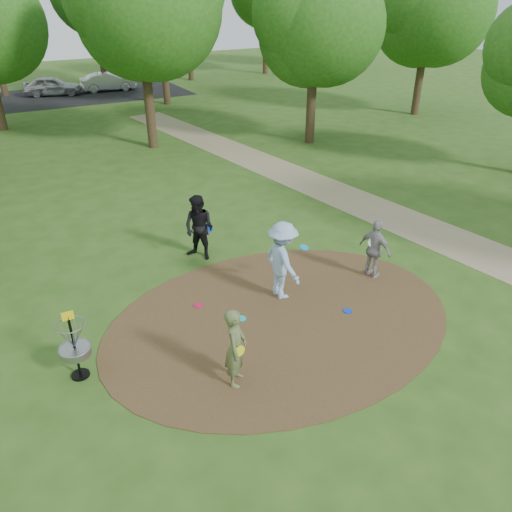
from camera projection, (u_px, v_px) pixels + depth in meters
ground at (281, 319)px, 11.63m from camera, size 100.00×100.00×0.00m
dirt_clearing at (281, 318)px, 11.62m from camera, size 8.40×8.40×0.02m
footpath at (422, 228)px, 15.93m from camera, size 7.55×39.89×0.01m
parking_lot at (85, 94)px, 35.52m from camera, size 14.00×8.00×0.01m
player_observer_with_disc at (236, 347)px, 9.39m from camera, size 0.69×0.74×1.69m
player_throwing_with_disc at (282, 261)px, 12.03m from camera, size 1.18×1.30×2.00m
player_walking_with_disc at (199, 228)px, 13.81m from camera, size 1.09×1.15×1.86m
player_waiting_with_disc at (375, 249)px, 12.94m from camera, size 0.60×1.02×1.63m
disc_ground_cyan at (242, 318)px, 11.59m from camera, size 0.22×0.22×0.02m
disc_ground_blue at (348, 311)px, 11.86m from camera, size 0.22×0.22×0.02m
disc_ground_red at (198, 305)px, 12.07m from camera, size 0.22×0.22×0.02m
car_left at (52, 86)px, 34.81m from camera, size 4.05×2.45×1.29m
car_right at (108, 82)px, 36.34m from camera, size 3.98×1.69×1.28m
disc_golf_basket at (73, 341)px, 9.53m from camera, size 0.63×0.63×1.54m
tree_ring at (200, 31)px, 18.91m from camera, size 37.02×45.80×9.70m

